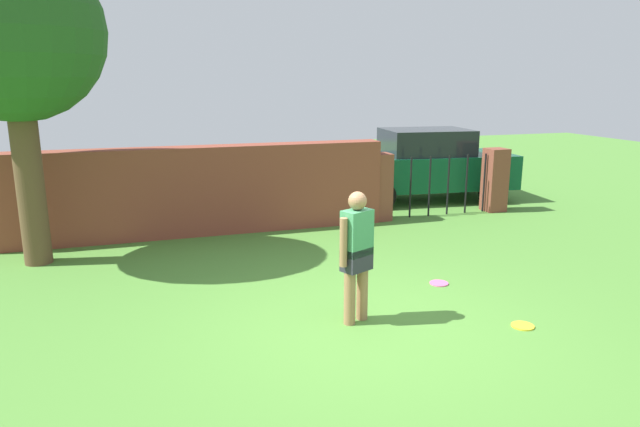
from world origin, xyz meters
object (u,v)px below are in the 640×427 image
object	(u,v)px
person	(357,251)
car	(425,165)
frisbee_pink	(439,283)
frisbee_yellow	(523,326)
tree	(12,35)

from	to	relation	value
person	car	bearing A→B (deg)	30.70
car	frisbee_pink	world-z (taller)	car
frisbee_pink	frisbee_yellow	distance (m)	1.63
tree	person	world-z (taller)	tree
person	frisbee_pink	bearing A→B (deg)	2.37
person	car	xyz separation A→B (m)	(4.20, 6.23, -0.04)
car	frisbee_yellow	size ratio (longest dim) A/B	16.11
person	frisbee_yellow	bearing A→B (deg)	-47.52
frisbee_yellow	car	bearing A→B (deg)	71.41
frisbee_pink	tree	bearing A→B (deg)	153.47
tree	frisbee_pink	xyz separation A→B (m)	(5.67, -2.83, -3.52)
person	car	size ratio (longest dim) A/B	0.37
tree	frisbee_yellow	distance (m)	8.18
tree	frisbee_pink	world-z (taller)	tree
frisbee_yellow	frisbee_pink	bearing A→B (deg)	98.15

